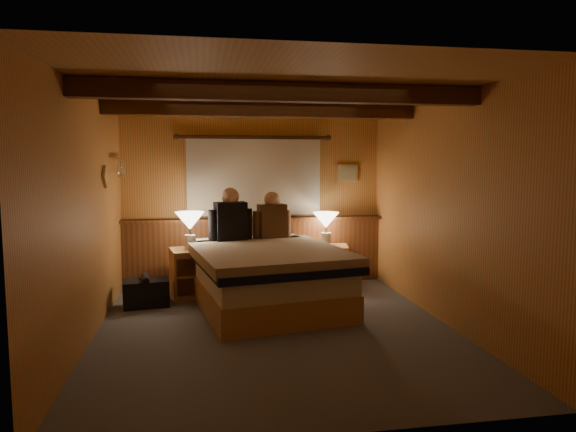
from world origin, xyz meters
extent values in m
plane|color=#4F545E|center=(0.00, 0.00, 0.00)|extent=(4.20, 4.20, 0.00)
plane|color=#B98845|center=(0.00, 0.00, 2.40)|extent=(4.20, 4.20, 0.00)
plane|color=#D48F4C|center=(0.00, 2.10, 1.20)|extent=(3.60, 0.00, 3.60)
plane|color=#D48F4C|center=(-1.80, 0.00, 1.20)|extent=(0.00, 4.20, 4.20)
plane|color=#D48F4C|center=(1.80, 0.00, 1.20)|extent=(0.00, 4.20, 4.20)
plane|color=#D48F4C|center=(0.00, -2.10, 1.20)|extent=(3.60, 0.00, 3.60)
cube|color=brown|center=(0.00, 2.04, 0.45)|extent=(3.60, 0.12, 0.90)
cube|color=brown|center=(0.00, 1.98, 0.92)|extent=(3.60, 0.22, 0.04)
cylinder|color=#4C2E13|center=(0.00, 2.02, 2.05)|extent=(2.10, 0.05, 0.05)
sphere|color=#4C2E13|center=(-1.05, 2.02, 2.05)|extent=(0.08, 0.08, 0.08)
sphere|color=#4C2E13|center=(1.05, 2.02, 2.05)|extent=(0.08, 0.08, 0.08)
cube|color=beige|center=(0.00, 2.03, 1.50)|extent=(1.85, 0.08, 1.05)
cube|color=#4C2E13|center=(0.00, -0.60, 2.31)|extent=(3.60, 0.15, 0.16)
cube|color=#4C2E13|center=(0.00, 0.90, 2.31)|extent=(3.60, 0.15, 0.16)
cylinder|color=silver|center=(-1.74, 1.60, 1.75)|extent=(0.03, 0.55, 0.03)
torus|color=silver|center=(-1.71, 1.45, 1.63)|extent=(0.01, 0.21, 0.21)
torus|color=silver|center=(-1.71, 1.68, 1.63)|extent=(0.01, 0.21, 0.21)
cube|color=tan|center=(1.35, 2.08, 1.55)|extent=(0.30, 0.03, 0.25)
cube|color=#BFB59E|center=(1.35, 2.06, 1.55)|extent=(0.24, 0.01, 0.19)
cube|color=tan|center=(0.01, 0.86, 0.15)|extent=(1.86, 2.27, 0.31)
cube|color=silver|center=(0.01, 0.86, 0.43)|extent=(1.81, 2.23, 0.24)
cube|color=black|center=(0.05, 0.61, 0.58)|extent=(1.85, 1.88, 0.08)
cube|color=#C1848A|center=(0.03, 0.74, 0.65)|extent=(1.92, 2.09, 0.12)
cube|color=silver|center=(-0.51, 1.57, 0.63)|extent=(0.66, 0.45, 0.16)
cube|color=silver|center=(0.25, 1.71, 0.63)|extent=(0.66, 0.45, 0.16)
cube|color=tan|center=(-0.84, 1.48, 0.31)|extent=(0.64, 0.60, 0.61)
cube|color=brown|center=(-0.80, 1.24, 0.43)|extent=(0.50, 0.11, 0.21)
cube|color=brown|center=(-0.80, 1.24, 0.18)|extent=(0.50, 0.11, 0.21)
cylinder|color=silver|center=(-0.80, 1.24, 0.43)|extent=(0.04, 0.04, 0.03)
cylinder|color=silver|center=(-0.80, 1.24, 0.18)|extent=(0.04, 0.04, 0.03)
cube|color=tan|center=(1.00, 1.75, 0.28)|extent=(0.59, 0.56, 0.56)
cube|color=brown|center=(0.96, 1.54, 0.39)|extent=(0.45, 0.12, 0.20)
cube|color=brown|center=(0.96, 1.54, 0.17)|extent=(0.45, 0.12, 0.20)
cylinder|color=silver|center=(0.96, 1.54, 0.39)|extent=(0.04, 0.04, 0.03)
cylinder|color=silver|center=(0.96, 1.54, 0.17)|extent=(0.04, 0.04, 0.03)
cylinder|color=beige|center=(-0.88, 1.45, 0.70)|extent=(0.14, 0.14, 0.18)
cylinder|color=silver|center=(-0.88, 1.45, 0.82)|extent=(0.02, 0.02, 0.10)
cone|color=#FFF0C6|center=(-0.88, 1.45, 0.98)|extent=(0.36, 0.36, 0.22)
cylinder|color=beige|center=(0.96, 1.76, 0.65)|extent=(0.14, 0.14, 0.18)
cylinder|color=silver|center=(0.96, 1.76, 0.77)|extent=(0.02, 0.02, 0.10)
cone|color=#FFF0C6|center=(0.96, 1.76, 0.91)|extent=(0.35, 0.35, 0.22)
cube|color=black|center=(-0.37, 1.50, 0.94)|extent=(0.43, 0.31, 0.52)
cylinder|color=black|center=(-0.59, 1.45, 0.90)|extent=(0.12, 0.12, 0.41)
cylinder|color=black|center=(-0.14, 1.55, 0.90)|extent=(0.12, 0.12, 0.41)
sphere|color=#DAA583|center=(-0.37, 1.50, 1.27)|extent=(0.23, 0.23, 0.23)
cube|color=#4B321E|center=(0.19, 1.63, 0.92)|extent=(0.39, 0.28, 0.47)
cylinder|color=#4B321E|center=(-0.01, 1.58, 0.88)|extent=(0.11, 0.11, 0.38)
cylinder|color=#4B321E|center=(0.39, 1.67, 0.88)|extent=(0.11, 0.11, 0.38)
sphere|color=#DAA583|center=(0.19, 1.63, 1.22)|extent=(0.21, 0.21, 0.21)
cube|color=black|center=(-1.40, 1.10, 0.16)|extent=(0.57, 0.39, 0.32)
cylinder|color=black|center=(-1.40, 1.10, 0.34)|extent=(0.13, 0.32, 0.08)
camera|label=1|loc=(-0.74, -5.07, 1.71)|focal=32.00mm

